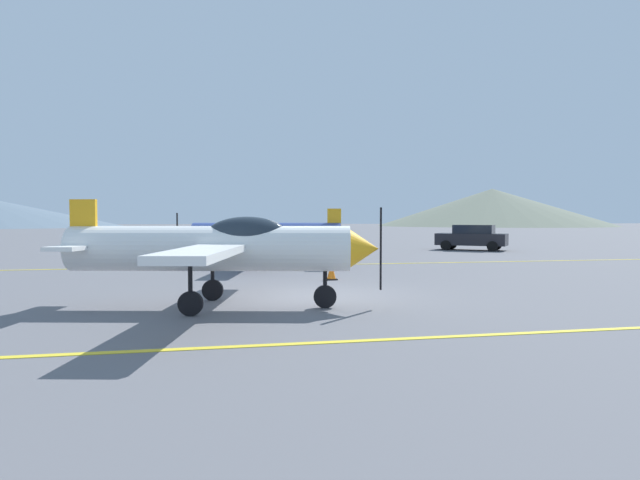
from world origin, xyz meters
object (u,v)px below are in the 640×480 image
(airplane_mid, at_px, (260,234))
(car_sedan, at_px, (472,237))
(airplane_near, at_px, (222,247))
(traffic_cone_front, at_px, (331,271))

(airplane_mid, height_order, car_sedan, airplane_mid)
(airplane_near, distance_m, car_sedan, 24.54)
(airplane_near, bearing_deg, traffic_cone_front, 53.30)
(traffic_cone_front, bearing_deg, airplane_near, -126.70)
(traffic_cone_front, bearing_deg, airplane_mid, 109.28)
(airplane_mid, xyz_separation_m, traffic_cone_front, (1.89, -5.39, -1.08))
(airplane_near, distance_m, airplane_mid, 10.25)
(car_sedan, height_order, traffic_cone_front, car_sedan)
(airplane_mid, bearing_deg, traffic_cone_front, -70.72)
(airplane_near, xyz_separation_m, airplane_mid, (1.64, 10.12, 0.00))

